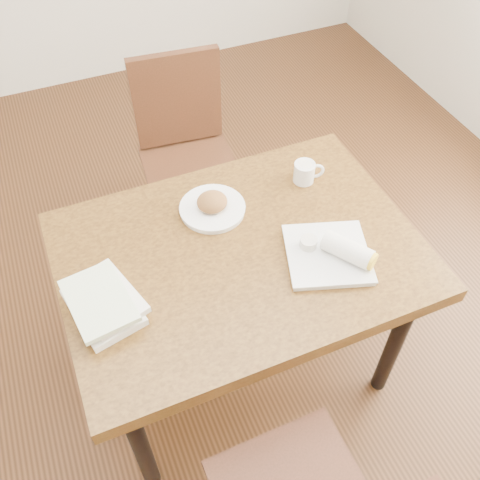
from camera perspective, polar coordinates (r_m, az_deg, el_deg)
name	(u,v)px	position (r m, az deg, el deg)	size (l,w,h in m)	color
ground	(240,360)	(2.41, 0.00, -12.71)	(4.00, 5.00, 0.01)	#472814
table	(240,265)	(1.85, 0.00, -2.69)	(1.20, 0.86, 0.75)	brown
chair_far	(186,146)	(2.52, -5.82, 9.99)	(0.46, 0.46, 0.95)	#452213
plate_scone	(212,206)	(1.90, -2.97, 3.63)	(0.24, 0.24, 0.07)	white
coffee_mug	(305,172)	(2.01, 6.97, 7.23)	(0.12, 0.08, 0.08)	white
plate_burrito	(334,253)	(1.77, 9.97, -1.34)	(0.34, 0.34, 0.09)	white
book_stack	(103,302)	(1.67, -14.42, -6.47)	(0.24, 0.29, 0.07)	white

